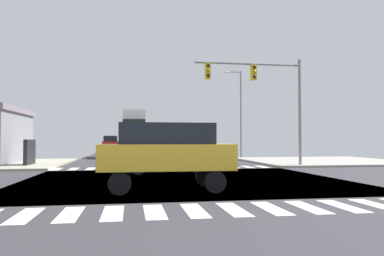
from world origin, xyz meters
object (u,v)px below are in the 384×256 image
object	(u,v)px
suv_nearside_1	(166,151)
box_truck_crossing_2	(133,134)
pickup_queued_1	(111,144)
box_truck_farside_1	(134,132)
street_lamp	(239,106)
traffic_signal_mast	(261,86)
suv_trailing_3	(167,147)

from	to	relation	value
suv_nearside_1	box_truck_crossing_2	bearing A→B (deg)	1.24
pickup_queued_1	box_truck_farside_1	bearing A→B (deg)	102.93
street_lamp	box_truck_crossing_2	size ratio (longest dim) A/B	1.19
traffic_signal_mast	box_truck_crossing_2	xyz separation A→B (m)	(-8.10, 30.56, -2.73)
traffic_signal_mast	box_truck_crossing_2	distance (m)	31.73
traffic_signal_mast	suv_nearside_1	xyz separation A→B (m)	(-7.21, -10.49, -3.90)
pickup_queued_1	box_truck_crossing_2	bearing A→B (deg)	-154.93
street_lamp	suv_nearside_1	size ratio (longest dim) A/B	1.86
box_truck_farside_1	box_truck_crossing_2	xyz separation A→B (m)	(0.00, 14.48, 0.00)
traffic_signal_mast	box_truck_crossing_2	size ratio (longest dim) A/B	1.00
box_truck_farside_1	suv_trailing_3	size ratio (longest dim) A/B	1.57
traffic_signal_mast	box_truck_farside_1	xyz separation A→B (m)	(-8.10, 16.08, -2.73)
suv_nearside_1	box_truck_farside_1	bearing A→B (deg)	1.91
street_lamp	suv_trailing_3	size ratio (longest dim) A/B	1.86
box_truck_farside_1	suv_trailing_3	distance (m)	19.67
pickup_queued_1	suv_trailing_3	xyz separation A→B (m)	(4.61, -32.64, 0.10)
box_truck_farside_1	pickup_queued_1	xyz separation A→B (m)	(-3.00, 13.07, -1.27)
traffic_signal_mast	suv_nearside_1	size ratio (longest dim) A/B	1.57
suv_nearside_1	box_truck_crossing_2	distance (m)	41.07
suv_nearside_1	pickup_queued_1	bearing A→B (deg)	5.60
traffic_signal_mast	street_lamp	size ratio (longest dim) A/B	0.85
pickup_queued_1	suv_trailing_3	size ratio (longest dim) A/B	1.11
street_lamp	box_truck_crossing_2	world-z (taller)	street_lamp
traffic_signal_mast	suv_nearside_1	distance (m)	13.31
box_truck_farside_1	box_truck_crossing_2	bearing A→B (deg)	-90.00
suv_nearside_1	box_truck_farside_1	xyz separation A→B (m)	(-0.89, 26.57, 1.17)
traffic_signal_mast	suv_nearside_1	world-z (taller)	traffic_signal_mast
street_lamp	box_truck_farside_1	xyz separation A→B (m)	(-10.09, 4.03, -2.50)
suv_trailing_3	box_truck_farside_1	bearing A→B (deg)	-175.31
traffic_signal_mast	suv_trailing_3	size ratio (longest dim) A/B	1.57
suv_nearside_1	suv_trailing_3	world-z (taller)	same
traffic_signal_mast	box_truck_farside_1	bearing A→B (deg)	116.73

